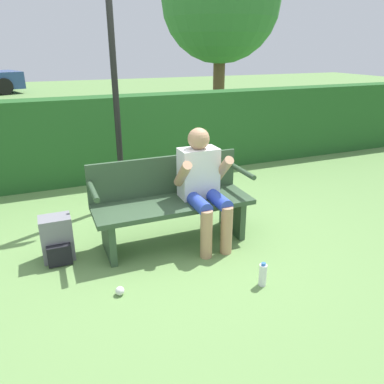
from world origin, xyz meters
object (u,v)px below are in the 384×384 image
Objects in this scene: park_bench at (171,201)px; water_bottle at (263,275)px; backpack at (57,240)px; signpost at (114,75)px; person_seated at (203,182)px; tree at (221,2)px.

park_bench reaches higher than water_bottle.
park_bench is 3.70× the size of backpack.
water_bottle is at bearing -72.38° from signpost.
backpack is at bearing 173.11° from person_seated.
water_bottle is (0.14, -0.90, -0.52)m from person_seated.
tree is (4.32, 5.54, 2.59)m from backpack.
signpost is at bearing -127.91° from tree.
signpost reaches higher than person_seated.
tree is at bearing 62.53° from person_seated.
backpack is (-1.08, 0.05, -0.22)m from park_bench.
signpost reaches higher than park_bench.
person_seated reaches higher than water_bottle.
park_bench is 7.34× the size of water_bottle.
tree reaches higher than water_bottle.
park_bench is 1.14m from water_bottle.
backpack is 1.98× the size of water_bottle.
backpack is at bearing 177.54° from park_bench.
person_seated is 6.78m from tree.
person_seated is 1.43m from backpack.
signpost is (-0.53, 1.21, 0.91)m from person_seated.
water_bottle is 2.63m from signpost.
signpost is at bearing 113.65° from person_seated.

